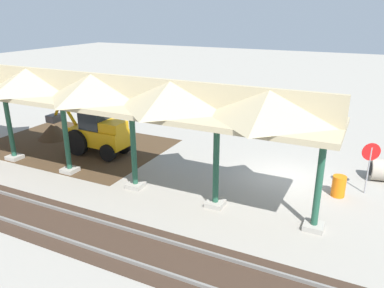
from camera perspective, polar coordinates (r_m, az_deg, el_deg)
name	(u,v)px	position (r m, az deg, el deg)	size (l,w,h in m)	color
ground_plane	(285,178)	(18.01, 13.98, -5.04)	(120.00, 120.00, 0.00)	gray
dirt_work_zone	(76,145)	(22.66, -17.22, -0.17)	(10.23, 7.00, 0.01)	#42301E
platform_canopy	(93,90)	(16.59, -14.79, 7.98)	(20.19, 3.20, 4.90)	#9E998E
rail_tracks	(225,276)	(11.62, 5.06, -19.40)	(60.00, 2.58, 0.15)	slate
stop_sign	(370,158)	(17.12, 25.52, -1.88)	(0.71, 0.34, 2.26)	gray
backhoe	(97,131)	(20.71, -14.34, 1.96)	(5.10, 1.76, 2.82)	orange
dirt_mound	(55,138)	(24.38, -20.21, 0.86)	(3.92, 3.92, 1.95)	#42301E
traffic_barrel	(339,186)	(16.82, 21.45, -6.00)	(0.56, 0.56, 0.90)	orange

